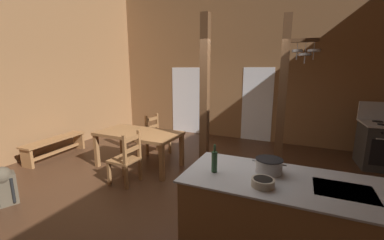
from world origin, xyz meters
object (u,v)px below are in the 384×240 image
(ladderback_chair_by_post, at_px, (157,136))
(backpack, at_px, (3,185))
(bottle_tall_on_counter, at_px, (214,161))
(kitchen_island, at_px, (286,220))
(stockpot_on_counter, at_px, (269,166))
(dining_table, at_px, (139,136))
(mixing_bowl_on_counter, at_px, (263,183))
(bench_along_left_wall, at_px, (55,144))
(ladderback_chair_near_window, at_px, (127,159))

(ladderback_chair_by_post, distance_m, backpack, 2.98)
(ladderback_chair_by_post, xyz_separation_m, bottle_tall_on_counter, (2.28, -2.32, 0.57))
(kitchen_island, height_order, stockpot_on_counter, stockpot_on_counter)
(dining_table, height_order, mixing_bowl_on_counter, mixing_bowl_on_counter)
(kitchen_island, relative_size, bench_along_left_wall, 1.44)
(ladderback_chair_near_window, distance_m, bottle_tall_on_counter, 2.15)
(ladderback_chair_near_window, xyz_separation_m, mixing_bowl_on_counter, (2.46, -0.92, 0.48))
(ladderback_chair_near_window, distance_m, ladderback_chair_by_post, 1.56)
(mixing_bowl_on_counter, distance_m, bottle_tall_on_counter, 0.56)
(kitchen_island, distance_m, bottle_tall_on_counter, 0.97)
(dining_table, distance_m, stockpot_on_counter, 3.04)
(kitchen_island, height_order, bottle_tall_on_counter, bottle_tall_on_counter)
(bottle_tall_on_counter, bearing_deg, bench_along_left_wall, 164.96)
(kitchen_island, distance_m, stockpot_on_counter, 0.59)
(backpack, distance_m, mixing_bowl_on_counter, 3.74)
(stockpot_on_counter, distance_m, mixing_bowl_on_counter, 0.36)
(bench_along_left_wall, bearing_deg, ladderback_chair_by_post, 30.20)
(dining_table, relative_size, mixing_bowl_on_counter, 7.76)
(kitchen_island, xyz_separation_m, stockpot_on_counter, (-0.23, 0.12, 0.53))
(ladderback_chair_near_window, relative_size, mixing_bowl_on_counter, 4.33)
(ladderback_chair_by_post, xyz_separation_m, backpack, (-0.85, -2.86, -0.14))
(bottle_tall_on_counter, bearing_deg, kitchen_island, 8.47)
(kitchen_island, bearing_deg, stockpot_on_counter, 151.35)
(bench_along_left_wall, xyz_separation_m, bottle_tall_on_counter, (4.29, -1.15, 0.71))
(kitchen_island, xyz_separation_m, bottle_tall_on_counter, (-0.77, -0.11, 0.57))
(dining_table, xyz_separation_m, mixing_bowl_on_counter, (2.73, -1.65, 0.28))
(bench_along_left_wall, bearing_deg, ladderback_chair_near_window, -8.33)
(dining_table, relative_size, bottle_tall_on_counter, 5.45)
(backpack, height_order, stockpot_on_counter, stockpot_on_counter)
(bench_along_left_wall, bearing_deg, kitchen_island, -11.59)
(dining_table, relative_size, backpack, 2.86)
(mixing_bowl_on_counter, bearing_deg, ladderback_chair_by_post, 139.09)
(ladderback_chair_by_post, distance_m, mixing_bowl_on_counter, 3.76)
(ladderback_chair_near_window, xyz_separation_m, stockpot_on_counter, (2.46, -0.57, 0.52))
(ladderback_chair_near_window, bearing_deg, ladderback_chair_by_post, 103.40)
(ladderback_chair_near_window, relative_size, bottle_tall_on_counter, 3.04)
(dining_table, relative_size, stockpot_on_counter, 4.73)
(ladderback_chair_by_post, relative_size, mixing_bowl_on_counter, 4.33)
(ladderback_chair_by_post, height_order, mixing_bowl_on_counter, mixing_bowl_on_counter)
(dining_table, distance_m, ladderback_chair_near_window, 0.80)
(dining_table, height_order, stockpot_on_counter, stockpot_on_counter)
(bench_along_left_wall, height_order, mixing_bowl_on_counter, mixing_bowl_on_counter)
(bench_along_left_wall, xyz_separation_m, mixing_bowl_on_counter, (4.83, -1.27, 0.63))
(mixing_bowl_on_counter, bearing_deg, bench_along_left_wall, 165.23)
(dining_table, bearing_deg, bench_along_left_wall, -169.83)
(backpack, bearing_deg, mixing_bowl_on_counter, 6.48)
(kitchen_island, distance_m, mixing_bowl_on_counter, 0.59)
(ladderback_chair_by_post, bearing_deg, kitchen_island, -35.88)
(dining_table, bearing_deg, bottle_tall_on_counter, -34.89)
(backpack, bearing_deg, ladderback_chair_near_window, 47.97)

